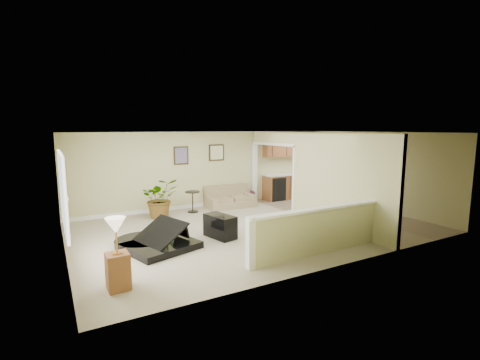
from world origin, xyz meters
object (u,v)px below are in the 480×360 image
palm_plant (160,198)px  small_plant (252,198)px  loveseat (229,196)px  piano_bench (220,226)px  lamp_stand (117,259)px  accent_table (193,199)px  piano (157,223)px

palm_plant → small_plant: 3.35m
loveseat → small_plant: loveseat is taller
piano_bench → lamp_stand: lamp_stand is taller
accent_table → small_plant: (2.26, 0.13, -0.22)m
piano → piano_bench: 1.55m
piano → small_plant: (4.15, 2.82, -0.36)m
small_plant → lamp_stand: (-5.26, -4.47, 0.31)m
piano_bench → palm_plant: 2.68m
loveseat → accent_table: size_ratio=2.46×
loveseat → palm_plant: (-2.44, -0.30, 0.23)m
piano → small_plant: 5.02m
piano_bench → loveseat: bearing=58.9°
loveseat → small_plant: 0.90m
palm_plant → lamp_stand: lamp_stand is taller
loveseat → small_plant: (0.89, -0.04, -0.14)m
accent_table → lamp_stand: bearing=-124.6°
lamp_stand → palm_plant: bearing=65.2°
accent_table → palm_plant: 1.08m
piano_bench → loveseat: size_ratio=0.50×
accent_table → small_plant: size_ratio=1.40×
piano_bench → loveseat: (1.73, 2.87, 0.07)m
loveseat → palm_plant: size_ratio=1.40×
piano → accent_table: (1.88, 2.69, -0.13)m
small_plant → piano_bench: bearing=-132.8°
palm_plant → lamp_stand: (-1.94, -4.21, -0.07)m
piano → lamp_stand: bearing=-140.9°
piano → piano_bench: size_ratio=2.34×
piano → accent_table: 3.29m
piano → palm_plant: piano is taller
piano → palm_plant: 2.69m
piano_bench → small_plant: size_ratio=1.73×
loveseat → small_plant: size_ratio=3.44×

